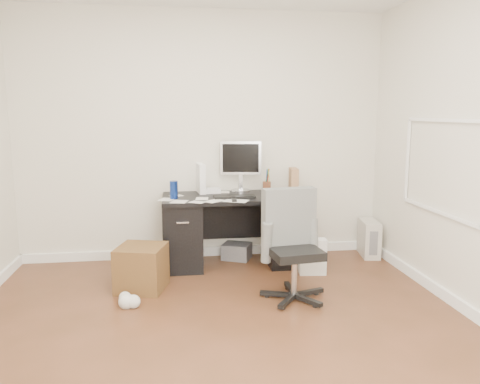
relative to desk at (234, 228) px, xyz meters
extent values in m
plane|color=#4A2C17|center=(-0.30, -1.65, -0.40)|extent=(4.00, 4.00, 0.00)
cube|color=silver|center=(-0.30, 0.35, 0.95)|extent=(4.00, 0.02, 2.70)
cube|color=silver|center=(-0.30, -3.65, 0.95)|extent=(4.00, 0.02, 2.70)
cube|color=white|center=(-0.30, 0.33, -0.35)|extent=(4.00, 0.03, 0.10)
cube|color=white|center=(1.69, -1.65, -0.35)|extent=(0.03, 4.00, 0.10)
cube|color=black|center=(0.00, 0.00, 0.33)|extent=(1.50, 0.70, 0.04)
cube|color=black|center=(-0.55, 0.00, -0.04)|extent=(0.40, 0.60, 0.71)
cube|color=black|center=(0.55, 0.00, -0.04)|extent=(0.40, 0.60, 0.71)
cube|color=black|center=(0.00, 0.33, 0.06)|extent=(0.70, 0.03, 0.51)
cube|color=black|center=(-0.01, -0.13, 0.36)|extent=(0.43, 0.16, 0.02)
sphere|color=#B6B7BB|center=(0.44, -0.10, 0.38)|extent=(0.07, 0.07, 0.06)
cylinder|color=navy|center=(-0.63, -0.09, 0.44)|extent=(0.08, 0.08, 0.18)
cube|color=white|center=(-0.34, 0.24, 0.51)|extent=(0.16, 0.29, 0.32)
cube|color=#A06F4D|center=(0.69, 0.20, 0.48)|extent=(0.13, 0.23, 0.26)
cube|color=yellow|center=(0.69, -0.18, 0.37)|extent=(0.22, 0.25, 0.04)
cube|color=beige|center=(1.56, 0.10, -0.20)|extent=(0.24, 0.43, 0.40)
cube|color=white|center=(0.74, -0.42, -0.22)|extent=(0.29, 0.22, 0.36)
cube|color=#482D15|center=(-0.94, -0.60, -0.19)|extent=(0.50, 0.50, 0.41)
cube|color=slate|center=(0.05, 0.18, -0.31)|extent=(0.37, 0.34, 0.17)
camera|label=1|loc=(-0.62, -4.81, 1.22)|focal=35.00mm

